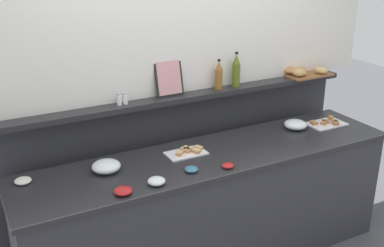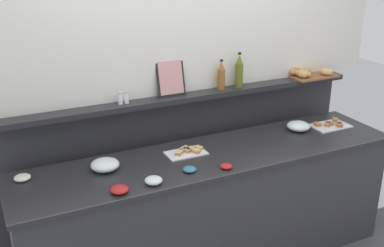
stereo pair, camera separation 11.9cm
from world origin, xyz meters
The scene contains 18 objects.
ground_plane centered at (0.00, 0.60, 0.00)m, with size 12.00×12.00×0.00m, color #4C4C51.
buffet_counter centered at (0.00, 0.00, 0.45)m, with size 2.78×0.65×0.90m.
back_ledge_unit centered at (0.00, 0.50, 0.64)m, with size 2.90×0.22×1.22m.
sandwich_platter_side centered at (1.11, 0.06, 0.91)m, with size 0.31×0.20×0.04m.
sandwich_platter_rear centered at (-0.16, 0.09, 0.91)m, with size 0.28×0.17×0.04m.
glass_bowl_large centered at (0.82, 0.10, 0.93)m, with size 0.18×0.18×0.07m.
glass_bowl_medium centered at (-0.74, 0.09, 0.93)m, with size 0.19×0.19×0.07m.
glass_bowl_small centered at (-0.53, -0.22, 0.92)m, with size 0.11×0.11×0.04m.
condiment_bowl_cream centered at (-1.25, 0.18, 0.92)m, with size 0.10×0.10×0.04m, color silver.
condiment_bowl_dark centered at (-0.02, -0.23, 0.91)m, with size 0.08×0.08×0.03m, color red.
condiment_bowl_teal centered at (-0.75, -0.23, 0.92)m, with size 0.11×0.11×0.04m, color red.
condiment_bowl_red centered at (-0.26, -0.17, 0.91)m, with size 0.09×0.09×0.03m, color teal.
vinegar_bottle_amber centered at (0.29, 0.43, 1.32)m, with size 0.06×0.06×0.24m.
olive_oil_bottle centered at (0.45, 0.42, 1.34)m, with size 0.06×0.06×0.28m.
salt_shaker centered at (-0.52, 0.42, 1.26)m, with size 0.03×0.03×0.09m.
pepper_shaker centered at (-0.47, 0.42, 1.26)m, with size 0.03×0.03×0.09m.
bread_basket centered at (1.12, 0.43, 1.25)m, with size 0.42×0.29×0.08m.
framed_picture centered at (-0.11, 0.46, 1.35)m, with size 0.22×0.07×0.27m.
Camera 2 is at (-1.42, -2.61, 2.28)m, focal length 43.79 mm.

